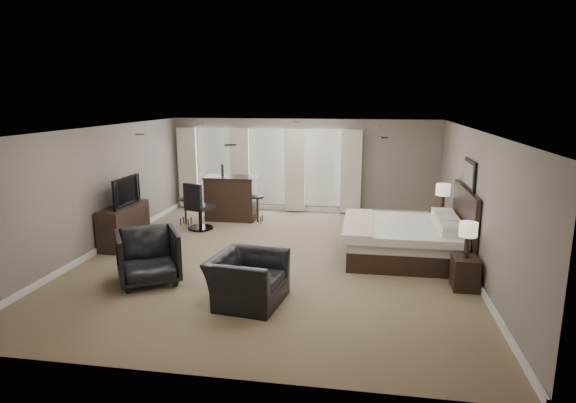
% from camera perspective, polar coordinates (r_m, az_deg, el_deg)
% --- Properties ---
extents(room, '(7.60, 8.60, 2.64)m').
position_cam_1_polar(room, '(9.44, -1.60, 0.72)').
color(room, '#78664C').
rests_on(room, ground).
extents(window_bay, '(5.25, 0.20, 2.30)m').
position_cam_1_polar(window_bay, '(13.62, -2.43, 3.89)').
color(window_bay, silver).
rests_on(window_bay, room).
extents(bed, '(2.31, 2.20, 1.47)m').
position_cam_1_polar(bed, '(9.88, 13.82, -2.49)').
color(bed, silver).
rests_on(bed, ground).
extents(nightstand_near, '(0.41, 0.51, 0.55)m').
position_cam_1_polar(nightstand_near, '(8.76, 20.22, -7.96)').
color(nightstand_near, black).
rests_on(nightstand_near, ground).
extents(nightstand_far, '(0.48, 0.59, 0.64)m').
position_cam_1_polar(nightstand_far, '(11.48, 17.63, -2.79)').
color(nightstand_far, black).
rests_on(nightstand_far, ground).
extents(lamp_near, '(0.30, 0.30, 0.61)m').
position_cam_1_polar(lamp_near, '(8.58, 20.50, -4.30)').
color(lamp_near, beige).
rests_on(lamp_near, nightstand_near).
extents(lamp_far, '(0.32, 0.32, 0.65)m').
position_cam_1_polar(lamp_far, '(11.33, 17.84, 0.37)').
color(lamp_far, beige).
rests_on(lamp_far, nightstand_far).
extents(wall_art, '(0.04, 0.96, 0.56)m').
position_cam_1_polar(wall_art, '(9.83, 20.65, 3.06)').
color(wall_art, slate).
rests_on(wall_art, room).
extents(dresser, '(0.49, 1.51, 0.88)m').
position_cam_1_polar(dresser, '(11.17, -18.83, -2.66)').
color(dresser, black).
rests_on(dresser, ground).
extents(tv, '(0.64, 1.11, 0.15)m').
position_cam_1_polar(tv, '(11.05, -19.01, -0.10)').
color(tv, black).
rests_on(tv, dresser).
extents(armchair_near, '(0.94, 1.30, 1.05)m').
position_cam_1_polar(armchair_near, '(7.65, -4.81, -8.20)').
color(armchair_near, black).
rests_on(armchair_near, ground).
extents(armchair_far, '(1.35, 1.33, 1.03)m').
position_cam_1_polar(armchair_far, '(8.77, -16.28, -6.00)').
color(armchair_far, black).
rests_on(armchair_far, ground).
extents(bar_counter, '(1.34, 0.70, 1.17)m').
position_cam_1_polar(bar_counter, '(12.76, -6.75, 0.43)').
color(bar_counter, black).
rests_on(bar_counter, ground).
extents(bar_stool_left, '(0.43, 0.43, 0.69)m').
position_cam_1_polar(bar_stool_left, '(12.50, -12.05, -1.15)').
color(bar_stool_left, black).
rests_on(bar_stool_left, ground).
extents(bar_stool_right, '(0.40, 0.40, 0.70)m').
position_cam_1_polar(bar_stool_right, '(12.48, -3.62, -0.90)').
color(bar_stool_right, black).
rests_on(bar_stool_right, ground).
extents(desk_chair, '(0.77, 0.77, 1.18)m').
position_cam_1_polar(desk_chair, '(11.93, -10.41, -0.50)').
color(desk_chair, black).
rests_on(desk_chair, ground).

